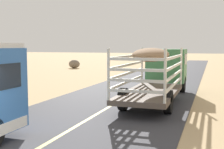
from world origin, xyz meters
The scene contains 3 objects.
livestock_truck centered at (2.01, 12.05, 1.79)m, with size 2.53×9.70×3.02m.
car_far centered at (-2.26, 38.74, 0.69)m, with size 1.80×4.40×1.46m.
boulder_near_shoulder centered at (-13.43, 31.81, 0.59)m, with size 1.57×1.40×1.17m, color #756656.
Camera 1 is at (4.98, -6.21, 3.15)m, focal length 48.10 mm.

